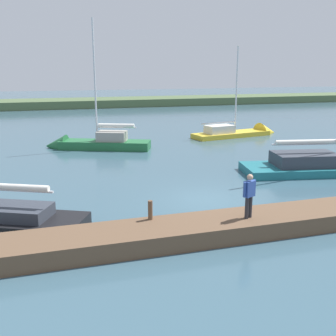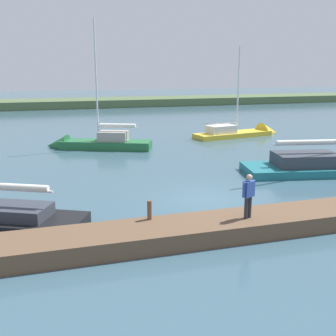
% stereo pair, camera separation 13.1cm
% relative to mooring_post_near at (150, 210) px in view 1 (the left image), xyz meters
% --- Properties ---
extents(ground_plane, '(200.00, 200.00, 0.00)m').
position_rel_mooring_post_near_xyz_m(ground_plane, '(-3.66, -3.32, -1.01)').
color(ground_plane, '#385666').
extents(far_shoreline, '(180.00, 8.00, 2.40)m').
position_rel_mooring_post_near_xyz_m(far_shoreline, '(-3.66, -52.75, -1.01)').
color(far_shoreline, '#4C603D').
rests_on(far_shoreline, ground_plane).
extents(dock_pier, '(24.37, 1.99, 0.65)m').
position_rel_mooring_post_near_xyz_m(dock_pier, '(-3.66, 0.70, -0.68)').
color(dock_pier, brown).
rests_on(dock_pier, ground_plane).
extents(mooring_post_near, '(0.17, 0.17, 0.71)m').
position_rel_mooring_post_near_xyz_m(mooring_post_near, '(0.00, 0.00, 0.00)').
color(mooring_post_near, brown).
rests_on(mooring_post_near, dock_pier).
extents(sailboat_near_dock, '(8.13, 4.77, 10.21)m').
position_rel_mooring_post_near_xyz_m(sailboat_near_dock, '(0.02, -17.30, -0.71)').
color(sailboat_near_dock, '#236638').
rests_on(sailboat_near_dock, ground_plane).
extents(sailboat_mid_channel, '(8.88, 3.51, 8.76)m').
position_rel_mooring_post_near_xyz_m(sailboat_mid_channel, '(-13.78, -19.56, -0.84)').
color(sailboat_mid_channel, gold).
rests_on(sailboat_mid_channel, ground_plane).
extents(person_on_dock, '(0.59, 0.38, 1.64)m').
position_rel_mooring_post_near_xyz_m(person_on_dock, '(-3.45, 0.89, 0.59)').
color(person_on_dock, '#28282D').
rests_on(person_on_dock, dock_pier).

